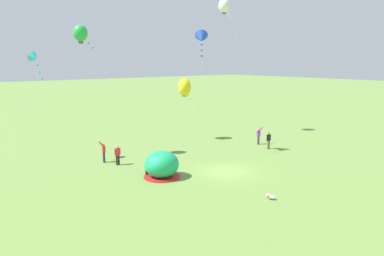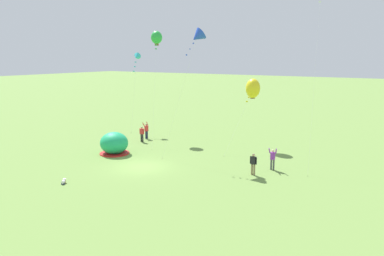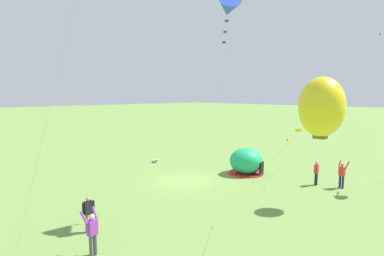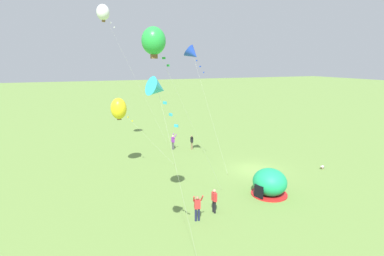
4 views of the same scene
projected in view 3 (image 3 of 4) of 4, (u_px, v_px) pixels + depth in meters
name	position (u px, v px, depth m)	size (l,w,h in m)	color
ground_plane	(184.00, 181.00, 22.20)	(300.00, 300.00, 0.00)	olive
popup_tent	(246.00, 161.00, 24.14)	(2.81, 2.81, 2.10)	#1EAD6B
toddler_crawling	(155.00, 161.00, 28.13)	(0.43, 0.54, 0.32)	white
person_arms_raised	(92.00, 232.00, 11.81)	(0.69, 0.56, 1.89)	#4C4C51
person_flying_kite	(342.00, 174.00, 20.40)	(0.53, 0.67, 1.89)	#1E2347
person_near_tent	(89.00, 212.00, 13.85)	(0.59, 0.26, 1.72)	#8C7251
person_watching_sky	(316.00, 172.00, 21.07)	(0.59, 0.27, 1.72)	black
kite_blue	(228.00, 8.00, 15.55)	(3.08, 3.63, 11.67)	silver
kite_yellow	(322.00, 107.00, 9.74)	(1.45, 5.91, 6.97)	silver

